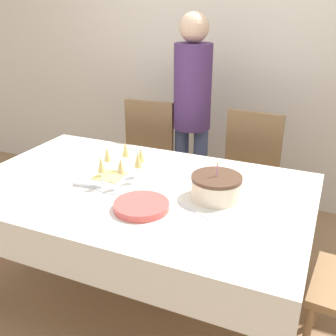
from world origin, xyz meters
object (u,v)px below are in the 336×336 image
(dining_chair_far_right, at_px, (247,175))
(person_standing, at_px, (192,103))
(dining_chair_far_left, at_px, (144,158))
(champagne_tray, at_px, (123,168))
(birthday_cake, at_px, (216,187))
(plate_stack_main, at_px, (141,206))

(dining_chair_far_right, xyz_separation_m, person_standing, (-0.49, 0.17, 0.44))
(dining_chair_far_left, relative_size, champagne_tray, 2.78)
(dining_chair_far_right, height_order, person_standing, person_standing)
(birthday_cake, height_order, plate_stack_main, birthday_cake)
(dining_chair_far_right, xyz_separation_m, birthday_cake, (0.02, -0.85, 0.29))
(champagne_tray, xyz_separation_m, person_standing, (0.02, 1.02, 0.13))
(dining_chair_far_left, relative_size, birthday_cake, 3.83)
(birthday_cake, relative_size, plate_stack_main, 0.96)
(champagne_tray, relative_size, plate_stack_main, 1.32)
(champagne_tray, height_order, plate_stack_main, champagne_tray)
(birthday_cake, bearing_deg, person_standing, 116.57)
(dining_chair_far_right, distance_m, plate_stack_main, 1.16)
(dining_chair_far_right, xyz_separation_m, plate_stack_main, (-0.27, -1.10, 0.24))
(dining_chair_far_left, relative_size, plate_stack_main, 3.67)
(dining_chair_far_left, relative_size, person_standing, 0.60)
(champagne_tray, bearing_deg, dining_chair_far_right, 59.37)
(dining_chair_far_left, bearing_deg, plate_stack_main, -63.56)
(dining_chair_far_left, xyz_separation_m, plate_stack_main, (0.55, -1.10, 0.24))
(dining_chair_far_left, height_order, person_standing, person_standing)
(champagne_tray, bearing_deg, plate_stack_main, -46.32)
(champagne_tray, distance_m, person_standing, 1.03)
(dining_chair_far_right, relative_size, birthday_cake, 3.83)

